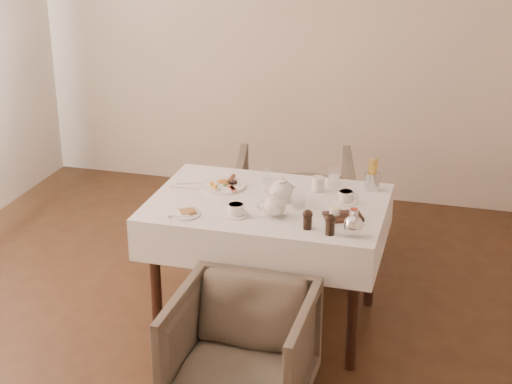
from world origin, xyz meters
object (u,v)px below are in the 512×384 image
at_px(armchair_far, 294,209).
at_px(breakfast_plate, 223,185).
at_px(table, 268,221).
at_px(armchair_near, 241,352).
at_px(teapot_centre, 281,188).

distance_m(armchair_far, breakfast_plate, 0.85).
bearing_deg(breakfast_plate, table, -0.91).
bearing_deg(armchair_near, table, 96.30).
bearing_deg(table, armchair_near, -84.35).
distance_m(breakfast_plate, teapot_centre, 0.39).
bearing_deg(teapot_centre, armchair_near, -111.61).
height_order(breakfast_plate, teapot_centre, teapot_centre).
distance_m(armchair_far, teapot_centre, 0.95).
xyz_separation_m(armchair_near, armchair_far, (-0.12, 1.63, 0.05)).
relative_size(armchair_far, teapot_centre, 4.43).
height_order(armchair_near, teapot_centre, teapot_centre).
bearing_deg(breakfast_plate, armchair_near, -43.39).
bearing_deg(breakfast_plate, teapot_centre, 7.34).
bearing_deg(table, teapot_centre, 24.12).
bearing_deg(armchair_far, teapot_centre, 85.24).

